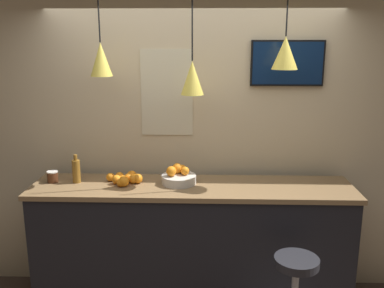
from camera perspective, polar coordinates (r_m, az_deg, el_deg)
back_wall at (r=3.80m, az=0.20°, el=1.62°), size 8.00×0.06×2.90m
service_counter at (r=3.72m, az=0.00°, el=-13.46°), size 2.63×0.58×1.09m
fruit_bowl at (r=3.55m, az=-1.81°, el=-4.41°), size 0.29×0.29×0.16m
orange_pile at (r=3.60m, az=-8.88°, el=-4.59°), size 0.31×0.25×0.09m
juice_bottle at (r=3.68m, az=-15.17°, el=-3.46°), size 0.07×0.07×0.24m
spread_jar at (r=3.76m, az=-18.10°, el=-4.16°), size 0.09×0.09×0.09m
pendant_lamp_left at (r=3.47m, az=-12.05°, el=11.03°), size 0.17×0.17×0.83m
pendant_lamp_middle at (r=3.38m, az=0.03°, el=8.88°), size 0.18×0.18×0.98m
pendant_lamp_right at (r=3.42m, az=12.32°, el=11.81°), size 0.20×0.20×0.78m
mounted_tv at (r=3.72m, az=12.59°, el=10.47°), size 0.61×0.04×0.38m
wall_poster at (r=3.72m, az=-3.38°, el=6.83°), size 0.45×0.01×0.74m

